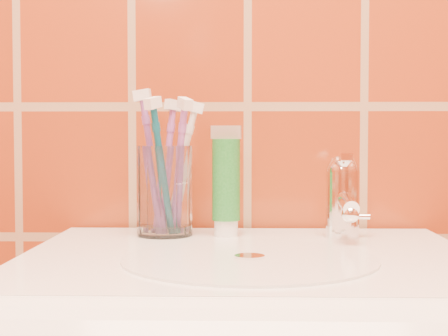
{
  "coord_description": "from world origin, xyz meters",
  "views": [
    {
      "loc": [
        -0.01,
        0.11,
        1.0
      ],
      "look_at": [
        -0.03,
        1.08,
        0.95
      ],
      "focal_mm": 55.0,
      "sensor_mm": 36.0,
      "label": 1
    }
  ],
  "objects": [
    {
      "name": "toothpaste_tube",
      "position": [
        -0.03,
        1.1,
        0.93
      ],
      "size": [
        0.04,
        0.04,
        0.16
      ],
      "rotation": [
        0.0,
        0.0,
        -0.27
      ],
      "color": "white",
      "rests_on": "pedestal_sink"
    },
    {
      "name": "glass_tumbler",
      "position": [
        -0.12,
        1.11,
        0.92
      ],
      "size": [
        0.11,
        0.11,
        0.13
      ],
      "primitive_type": "cylinder",
      "rotation": [
        0.0,
        0.0,
        -0.4
      ],
      "color": "white",
      "rests_on": "pedestal_sink"
    },
    {
      "name": "toothbrush_2",
      "position": [
        -0.12,
        1.08,
        0.95
      ],
      "size": [
        0.09,
        0.11,
        0.21
      ],
      "primitive_type": null,
      "rotation": [
        0.2,
        0.0,
        -0.57
      ],
      "color": "#0B4D62",
      "rests_on": "glass_tumbler"
    },
    {
      "name": "toothbrush_4",
      "position": [
        -0.1,
        1.09,
        0.95
      ],
      "size": [
        0.1,
        0.12,
        0.21
      ],
      "primitive_type": null,
      "rotation": [
        0.25,
        0.0,
        0.54
      ],
      "color": "#914DA5",
      "rests_on": "glass_tumbler"
    },
    {
      "name": "toothbrush_3",
      "position": [
        -0.14,
        1.1,
        0.96
      ],
      "size": [
        0.06,
        0.06,
        0.22
      ],
      "primitive_type": null,
      "rotation": [
        0.15,
        0.0,
        -1.68
      ],
      "color": "#7A428E",
      "rests_on": "glass_tumbler"
    },
    {
      "name": "toothbrush_0",
      "position": [
        -0.12,
        1.12,
        0.95
      ],
      "size": [
        0.08,
        0.08,
        0.21
      ],
      "primitive_type": null,
      "rotation": [
        0.15,
        0.0,
        2.38
      ],
      "color": "#954BA0",
      "rests_on": "glass_tumbler"
    },
    {
      "name": "faucet",
      "position": [
        0.14,
        1.09,
        0.91
      ],
      "size": [
        0.05,
        0.11,
        0.12
      ],
      "color": "white",
      "rests_on": "pedestal_sink"
    },
    {
      "name": "toothbrush_1",
      "position": [
        -0.1,
        1.12,
        0.95
      ],
      "size": [
        0.08,
        0.07,
        0.2
      ],
      "primitive_type": null,
      "rotation": [
        0.24,
        0.0,
        1.61
      ],
      "color": "white",
      "rests_on": "glass_tumbler"
    }
  ]
}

